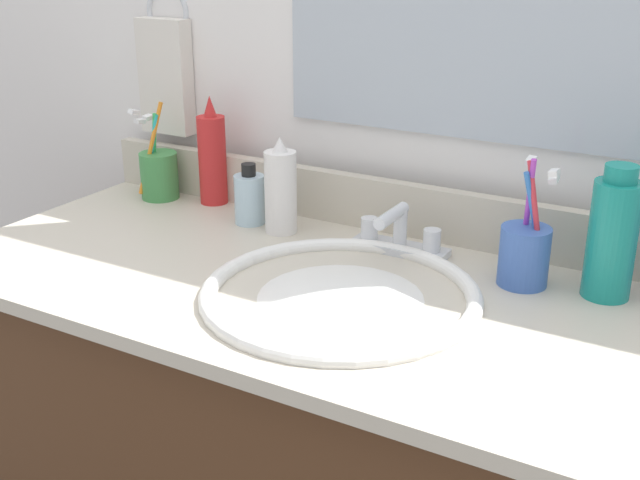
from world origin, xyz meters
The scene contains 13 objects.
countertop centered at (0.00, 0.00, 0.75)m, with size 1.17×0.53×0.02m, color beige.
backsplash centered at (0.00, 0.25, 0.81)m, with size 1.17×0.02×0.09m, color beige.
back_wall centered at (0.00, 0.32, 0.65)m, with size 2.27×0.04×1.30m, color white.
towel_ring centered at (-0.48, 0.29, 1.10)m, with size 0.10×0.10×0.01m, color silver.
hand_towel centered at (-0.48, 0.28, 0.98)m, with size 0.11×0.04×0.22m, color silver.
sink_basin centered at (0.07, -0.02, 0.73)m, with size 0.40×0.40×0.11m.
faucet centered at (0.07, 0.17, 0.79)m, with size 0.16×0.10×0.08m.
bottle_lotion_white centered at (-0.15, 0.16, 0.84)m, with size 0.05×0.05×0.17m.
bottle_spray_red centered at (-0.34, 0.23, 0.85)m, with size 0.05×0.05×0.20m.
bottle_mouthwash_teal centered at (0.39, 0.17, 0.85)m, with size 0.07×0.07×0.19m.
bottle_gel_clear centered at (-0.22, 0.17, 0.81)m, with size 0.05×0.05×0.11m.
cup_blue_plastic centered at (0.28, 0.15, 0.81)m, with size 0.07×0.08×0.19m.
cup_green centered at (-0.45, 0.20, 0.81)m, with size 0.07×0.08×0.19m.
Camera 1 is at (0.55, -0.93, 1.25)m, focal length 44.79 mm.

